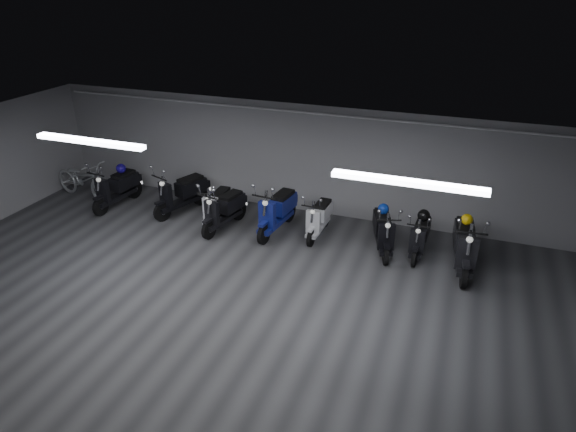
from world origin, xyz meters
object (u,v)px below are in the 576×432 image
(scooter_6, at_px, (319,212))
(scooter_9, at_px, (466,238))
(helmet_0, at_px, (121,168))
(helmet_1, at_px, (424,215))
(scooter_8, at_px, (421,231))
(scooter_7, at_px, (384,225))
(scooter_2, at_px, (217,200))
(helmet_2, at_px, (383,209))
(scooter_3, at_px, (224,204))
(scooter_4, at_px, (277,205))
(bicycle, at_px, (82,175))
(scooter_1, at_px, (181,187))
(scooter_0, at_px, (116,182))
(helmet_3, at_px, (467,219))

(scooter_6, height_order, scooter_9, scooter_9)
(helmet_0, distance_m, helmet_1, 7.81)
(scooter_8, relative_size, helmet_0, 6.23)
(scooter_6, relative_size, scooter_7, 0.94)
(scooter_2, height_order, scooter_8, scooter_2)
(scooter_8, distance_m, helmet_2, 0.93)
(scooter_3, bearing_deg, scooter_4, 23.39)
(bicycle, xyz_separation_m, helmet_1, (9.04, 0.21, 0.21))
(scooter_8, bearing_deg, scooter_1, -178.70)
(scooter_7, height_order, bicycle, bicycle)
(scooter_3, height_order, scooter_8, scooter_3)
(scooter_0, relative_size, scooter_6, 1.14)
(helmet_0, distance_m, helmet_2, 6.93)
(scooter_9, bearing_deg, helmet_0, 171.13)
(scooter_0, bearing_deg, helmet_0, 90.00)
(scooter_7, relative_size, bicycle, 0.85)
(helmet_3, bearing_deg, scooter_7, -178.44)
(scooter_1, bearing_deg, scooter_9, 16.54)
(bicycle, relative_size, helmet_3, 8.53)
(helmet_1, distance_m, helmet_2, 0.88)
(scooter_4, bearing_deg, scooter_7, 5.85)
(scooter_0, distance_m, scooter_7, 7.04)
(helmet_0, xyz_separation_m, helmet_3, (8.69, -0.16, 0.06))
(helmet_1, bearing_deg, scooter_3, -173.05)
(scooter_0, xyz_separation_m, scooter_9, (8.75, -0.19, 0.06))
(scooter_6, distance_m, scooter_9, 3.29)
(scooter_0, relative_size, scooter_2, 1.13)
(scooter_6, distance_m, scooter_8, 2.34)
(scooter_7, xyz_separation_m, scooter_8, (0.79, 0.09, -0.05))
(scooter_7, bearing_deg, scooter_0, 162.48)
(scooter_1, relative_size, helmet_3, 8.00)
(helmet_1, relative_size, helmet_3, 1.13)
(scooter_0, height_order, helmet_0, scooter_0)
(scooter_3, bearing_deg, scooter_1, 173.49)
(scooter_7, distance_m, helmet_2, 0.37)
(scooter_1, relative_size, scooter_7, 1.11)
(scooter_9, xyz_separation_m, helmet_0, (-8.72, 0.44, 0.24))
(scooter_1, xyz_separation_m, helmet_1, (6.02, 0.11, 0.15))
(helmet_1, bearing_deg, bicycle, -178.66)
(scooter_1, height_order, bicycle, scooter_1)
(helmet_0, height_order, helmet_2, helmet_0)
(scooter_4, height_order, scooter_9, scooter_9)
(bicycle, bearing_deg, scooter_9, -79.91)
(scooter_0, relative_size, scooter_7, 1.07)
(scooter_4, relative_size, bicycle, 0.95)
(scooter_1, bearing_deg, scooter_0, -152.04)
(scooter_4, relative_size, helmet_0, 7.59)
(scooter_0, relative_size, helmet_2, 7.55)
(scooter_7, bearing_deg, helmet_2, 90.00)
(helmet_1, bearing_deg, scooter_8, -92.37)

